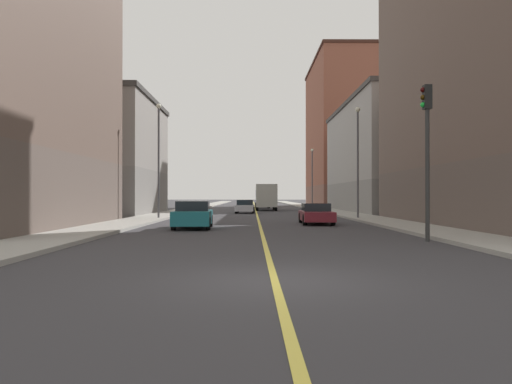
{
  "coord_description": "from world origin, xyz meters",
  "views": [
    {
      "loc": [
        -0.46,
        -9.77,
        1.7
      ],
      "look_at": [
        0.03,
        46.07,
        2.13
      ],
      "focal_mm": 34.02,
      "sensor_mm": 36.0,
      "label": 1
    }
  ],
  "objects_px": {
    "building_left_mid": "(390,157)",
    "street_lamp_left_far": "(312,172)",
    "building_right_midblock": "(100,157)",
    "street_lamp_right_near": "(159,150)",
    "car_green": "(262,204)",
    "street_lamp_left_near": "(358,151)",
    "car_silver": "(245,207)",
    "traffic_light_left_near": "(427,140)",
    "box_truck": "(266,197)",
    "building_left_far": "(344,134)",
    "car_maroon": "(316,214)",
    "car_teal": "(193,215)"
  },
  "relations": [
    {
      "from": "car_silver",
      "to": "car_teal",
      "type": "bearing_deg",
      "value": -96.19
    },
    {
      "from": "traffic_light_left_near",
      "to": "car_green",
      "type": "xyz_separation_m",
      "value": [
        -5.06,
        48.29,
        -3.18
      ]
    },
    {
      "from": "building_right_midblock",
      "to": "traffic_light_left_near",
      "type": "distance_m",
      "value": 33.02
    },
    {
      "from": "street_lamp_left_near",
      "to": "car_silver",
      "type": "distance_m",
      "value": 15.98
    },
    {
      "from": "street_lamp_left_far",
      "to": "car_silver",
      "type": "bearing_deg",
      "value": -122.36
    },
    {
      "from": "building_left_mid",
      "to": "traffic_light_left_near",
      "type": "height_order",
      "value": "building_left_mid"
    },
    {
      "from": "building_left_mid",
      "to": "street_lamp_left_near",
      "type": "relative_size",
      "value": 3.0
    },
    {
      "from": "building_right_midblock",
      "to": "street_lamp_left_far",
      "type": "xyz_separation_m",
      "value": [
        21.27,
        16.31,
        -0.62
      ]
    },
    {
      "from": "building_left_mid",
      "to": "car_green",
      "type": "bearing_deg",
      "value": 131.05
    },
    {
      "from": "building_left_far",
      "to": "car_teal",
      "type": "relative_size",
      "value": 5.47
    },
    {
      "from": "car_silver",
      "to": "car_teal",
      "type": "relative_size",
      "value": 0.95
    },
    {
      "from": "street_lamp_right_near",
      "to": "street_lamp_left_near",
      "type": "bearing_deg",
      "value": -0.36
    },
    {
      "from": "traffic_light_left_near",
      "to": "street_lamp_right_near",
      "type": "bearing_deg",
      "value": 128.6
    },
    {
      "from": "street_lamp_left_near",
      "to": "street_lamp_left_far",
      "type": "height_order",
      "value": "street_lamp_left_near"
    },
    {
      "from": "street_lamp_right_near",
      "to": "box_truck",
      "type": "xyz_separation_m",
      "value": [
        8.26,
        21.91,
        -3.37
      ]
    },
    {
      "from": "building_right_midblock",
      "to": "car_green",
      "type": "relative_size",
      "value": 3.56
    },
    {
      "from": "building_left_mid",
      "to": "car_teal",
      "type": "xyz_separation_m",
      "value": [
        -17.71,
        -25.84,
        -5.07
      ]
    },
    {
      "from": "building_right_midblock",
      "to": "car_teal",
      "type": "bearing_deg",
      "value": -60.34
    },
    {
      "from": "street_lamp_left_near",
      "to": "car_green",
      "type": "bearing_deg",
      "value": 100.78
    },
    {
      "from": "building_left_mid",
      "to": "car_maroon",
      "type": "height_order",
      "value": "building_left_mid"
    },
    {
      "from": "building_right_midblock",
      "to": "car_silver",
      "type": "distance_m",
      "value": 14.27
    },
    {
      "from": "box_truck",
      "to": "building_left_far",
      "type": "bearing_deg",
      "value": 57.46
    },
    {
      "from": "street_lamp_right_near",
      "to": "car_maroon",
      "type": "height_order",
      "value": "street_lamp_right_near"
    },
    {
      "from": "street_lamp_right_near",
      "to": "car_green",
      "type": "height_order",
      "value": "street_lamp_right_near"
    },
    {
      "from": "street_lamp_left_far",
      "to": "car_teal",
      "type": "relative_size",
      "value": 1.77
    },
    {
      "from": "car_maroon",
      "to": "street_lamp_left_near",
      "type": "bearing_deg",
      "value": 55.04
    },
    {
      "from": "car_green",
      "to": "car_maroon",
      "type": "bearing_deg",
      "value": -86.31
    },
    {
      "from": "building_right_midblock",
      "to": "car_silver",
      "type": "xyz_separation_m",
      "value": [
        13.08,
        3.38,
        -4.62
      ]
    },
    {
      "from": "building_right_midblock",
      "to": "street_lamp_left_near",
      "type": "xyz_separation_m",
      "value": [
        21.27,
        -9.67,
        -0.4
      ]
    },
    {
      "from": "building_left_mid",
      "to": "street_lamp_left_far",
      "type": "distance_m",
      "value": 11.7
    },
    {
      "from": "building_left_far",
      "to": "car_maroon",
      "type": "bearing_deg",
      "value": -102.76
    },
    {
      "from": "building_left_mid",
      "to": "street_lamp_left_far",
      "type": "height_order",
      "value": "building_left_mid"
    },
    {
      "from": "car_teal",
      "to": "traffic_light_left_near",
      "type": "bearing_deg",
      "value": -37.27
    },
    {
      "from": "car_maroon",
      "to": "car_teal",
      "type": "distance_m",
      "value": 7.9
    },
    {
      "from": "building_right_midblock",
      "to": "street_lamp_right_near",
      "type": "height_order",
      "value": "building_right_midblock"
    },
    {
      "from": "building_left_mid",
      "to": "building_right_midblock",
      "type": "bearing_deg",
      "value": -165.97
    },
    {
      "from": "building_left_mid",
      "to": "street_lamp_left_near",
      "type": "xyz_separation_m",
      "value": [
        -7.12,
        -16.76,
        -0.91
      ]
    },
    {
      "from": "car_teal",
      "to": "box_truck",
      "type": "xyz_separation_m",
      "value": [
        4.7,
        31.08,
        0.92
      ]
    },
    {
      "from": "street_lamp_left_near",
      "to": "box_truck",
      "type": "bearing_deg",
      "value": 105.0
    },
    {
      "from": "car_silver",
      "to": "car_green",
      "type": "distance_m",
      "value": 18.99
    },
    {
      "from": "street_lamp_left_near",
      "to": "box_truck",
      "type": "xyz_separation_m",
      "value": [
        -5.89,
        22.0,
        -3.25
      ]
    },
    {
      "from": "traffic_light_left_near",
      "to": "building_left_far",
      "type": "bearing_deg",
      "value": 82.12
    },
    {
      "from": "building_left_mid",
      "to": "box_truck",
      "type": "relative_size",
      "value": 3.02
    },
    {
      "from": "building_left_far",
      "to": "building_right_midblock",
      "type": "height_order",
      "value": "building_left_far"
    },
    {
      "from": "building_right_midblock",
      "to": "box_truck",
      "type": "relative_size",
      "value": 1.87
    },
    {
      "from": "car_green",
      "to": "box_truck",
      "type": "relative_size",
      "value": 0.53
    },
    {
      "from": "car_green",
      "to": "building_left_mid",
      "type": "bearing_deg",
      "value": -48.95
    },
    {
      "from": "building_left_far",
      "to": "car_silver",
      "type": "relative_size",
      "value": 5.75
    },
    {
      "from": "building_left_mid",
      "to": "street_lamp_right_near",
      "type": "distance_m",
      "value": 27.04
    },
    {
      "from": "car_green",
      "to": "street_lamp_right_near",
      "type": "bearing_deg",
      "value": -104.23
    }
  ]
}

